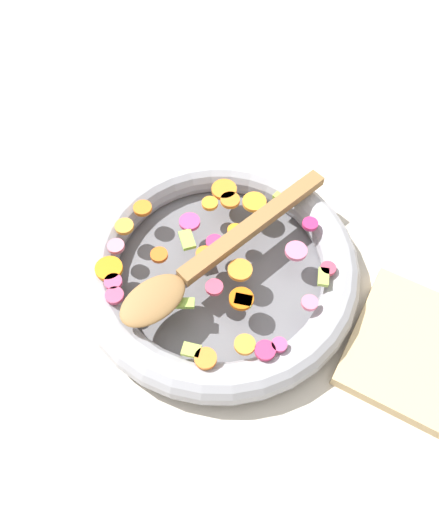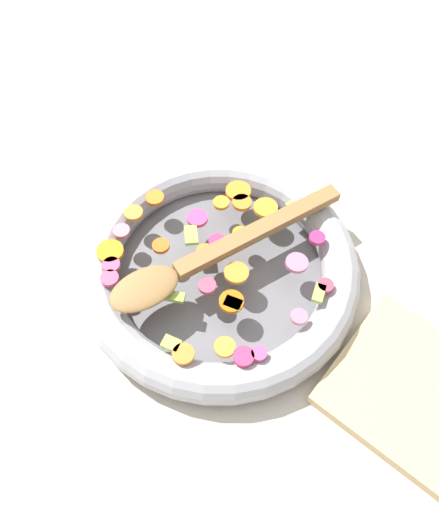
{
  "view_description": "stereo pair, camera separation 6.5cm",
  "coord_description": "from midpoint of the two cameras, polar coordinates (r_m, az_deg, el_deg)",
  "views": [
    {
      "loc": [
        0.17,
        -0.31,
        0.59
      ],
      "look_at": [
        0.0,
        0.0,
        0.05
      ],
      "focal_mm": 35.0,
      "sensor_mm": 36.0,
      "label": 1
    },
    {
      "loc": [
        0.23,
        -0.27,
        0.59
      ],
      "look_at": [
        0.0,
        0.0,
        0.05
      ],
      "focal_mm": 35.0,
      "sensor_mm": 36.0,
      "label": 2
    }
  ],
  "objects": [
    {
      "name": "chopped_vegetables",
      "position": [
        0.65,
        2.11,
        -0.12
      ],
      "size": [
        0.3,
        0.28,
        0.01
      ],
      "color": "orange",
      "rests_on": "skillet"
    },
    {
      "name": "wooden_spoon",
      "position": [
        0.63,
        1.48,
        -0.32
      ],
      "size": [
        0.15,
        0.33,
        0.01
      ],
      "color": "olive",
      "rests_on": "chopped_vegetables"
    },
    {
      "name": "skillet",
      "position": [
        0.67,
        2.75,
        -1.51
      ],
      "size": [
        0.38,
        0.38,
        0.05
      ],
      "color": "slate",
      "rests_on": "ground_plane"
    },
    {
      "name": "ground_plane",
      "position": [
        0.69,
        2.68,
        -2.46
      ],
      "size": [
        4.0,
        4.0,
        0.0
      ],
      "primitive_type": "plane",
      "color": "beige"
    }
  ]
}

